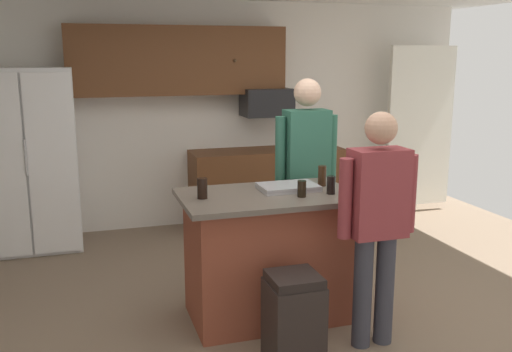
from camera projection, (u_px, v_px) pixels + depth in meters
floor at (295, 319)px, 4.36m from camera, size 7.04×7.04×0.00m
back_wall at (210, 114)px, 6.70m from camera, size 6.40×0.10×2.60m
french_door_window_panel at (420, 127)px, 7.13m from camera, size 0.90×0.06×2.00m
cabinet_run_upper at (178, 61)px, 6.26m from camera, size 2.40×0.38×0.75m
cabinet_run_lower at (267, 187)px, 6.75m from camera, size 1.80×0.63×0.90m
refrigerator at (29, 160)px, 5.80m from camera, size 0.94×0.76×1.87m
microwave_over_range at (267, 102)px, 6.56m from camera, size 0.56×0.40×0.32m
kitchen_island at (268, 255)px, 4.31m from camera, size 1.30×0.82×0.98m
person_guest_by_door at (306, 165)px, 4.95m from camera, size 0.57×0.24×1.79m
person_guest_right at (377, 215)px, 3.79m from camera, size 0.57×0.22×1.63m
glass_stout_tall at (202, 188)px, 4.06m from camera, size 0.07×0.07×0.15m
tumbler_amber at (302, 189)px, 4.11m from camera, size 0.06×0.06×0.12m
glass_pilsner at (331, 185)px, 4.20m from camera, size 0.06×0.06×0.13m
glass_dark_ale at (322, 176)px, 4.45m from camera, size 0.06×0.06×0.16m
serving_tray at (288, 187)px, 4.33m from camera, size 0.44×0.30×0.04m
trash_bin at (294, 319)px, 3.69m from camera, size 0.34×0.34×0.61m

